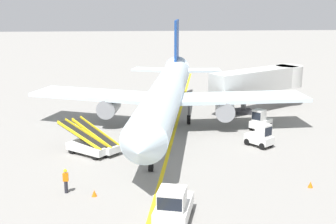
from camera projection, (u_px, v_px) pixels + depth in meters
The scene contains 13 objects.
ground_plane at pixel (157, 167), 35.07m from camera, with size 300.00×300.00×0.00m, color gray.
taxi_line_yellow at pixel (170, 146), 40.00m from camera, with size 0.30×80.00×0.01m, color yellow.
airliner at pixel (166, 94), 45.04m from camera, with size 28.21×35.24×10.10m.
jet_bridge at pixel (264, 80), 52.36m from camera, with size 12.27×8.80×4.85m.
pushback_tug at pixel (173, 206), 26.32m from camera, with size 2.76×3.97×2.20m.
baggage_tug_near_wing at pixel (260, 121), 44.86m from camera, with size 2.63×2.61×2.10m.
baggage_tug_by_cargo_door at pixel (260, 136), 39.76m from camera, with size 2.47×2.70×2.10m.
belt_loader_forward_hold at pixel (87, 145), 37.77m from camera, with size 4.69×4.10×2.59m.
belt_loader_aft_hold at pixel (99, 143), 38.36m from camera, with size 4.44×4.39×2.59m.
ground_crew_marshaller at pixel (66, 180), 30.24m from camera, with size 0.36×0.24×1.70m.
safety_cone_nose_left at pixel (94, 193), 29.88m from camera, with size 0.36×0.36×0.44m, color orange.
safety_cone_nose_right at pixel (310, 184), 31.27m from camera, with size 0.36×0.36×0.44m, color orange.
safety_cone_wingtip_left at pixel (136, 127), 45.09m from camera, with size 0.36×0.36×0.44m, color orange.
Camera 1 is at (-1.59, -32.93, 12.72)m, focal length 48.40 mm.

